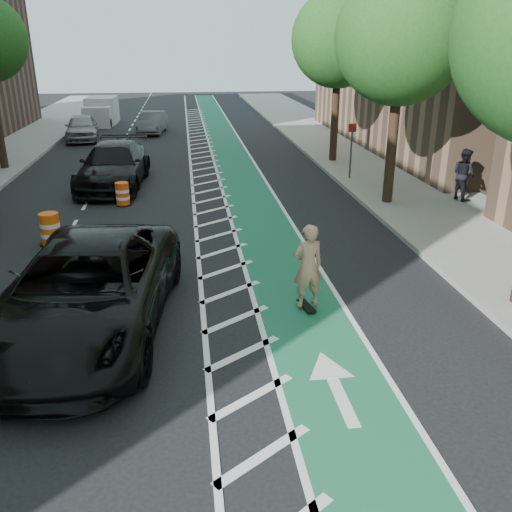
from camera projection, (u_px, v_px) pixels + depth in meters
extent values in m
plane|color=black|center=(166.00, 324.00, 11.58)|extent=(120.00, 120.00, 0.00)
cube|color=#1C6248|center=(250.00, 197.00, 21.17)|extent=(2.00, 90.00, 0.01)
cube|color=silver|center=(212.00, 198.00, 20.99)|extent=(1.40, 90.00, 0.01)
cube|color=gray|center=(409.00, 190.00, 21.93)|extent=(5.00, 90.00, 0.15)
cube|color=gray|center=(350.00, 192.00, 21.63)|extent=(0.12, 90.00, 0.16)
cylinder|color=#382619|center=(394.00, 147.00, 19.11)|extent=(0.36, 0.36, 4.40)
sphere|color=#21501A|center=(404.00, 37.00, 17.79)|extent=(4.20, 4.20, 4.20)
cylinder|color=#382619|center=(334.00, 118.00, 26.49)|extent=(0.36, 0.36, 4.40)
sphere|color=#21501A|center=(338.00, 39.00, 25.18)|extent=(4.20, 4.20, 4.20)
cylinder|color=#4C4C4C|center=(351.00, 154.00, 23.13)|extent=(0.08, 0.08, 2.40)
cube|color=red|center=(353.00, 128.00, 22.73)|extent=(0.35, 0.02, 0.35)
cube|color=black|center=(306.00, 306.00, 12.22)|extent=(0.33, 0.72, 0.03)
cylinder|color=black|center=(299.00, 304.00, 12.42)|extent=(0.04, 0.06, 0.05)
cylinder|color=black|center=(305.00, 303.00, 12.46)|extent=(0.04, 0.06, 0.05)
cylinder|color=black|center=(307.00, 313.00, 12.01)|extent=(0.04, 0.06, 0.05)
cylinder|color=black|center=(313.00, 312.00, 12.05)|extent=(0.04, 0.06, 0.05)
imported|color=tan|center=(308.00, 266.00, 11.86)|extent=(0.77, 0.58, 1.91)
imported|color=black|center=(87.00, 289.00, 10.99)|extent=(3.90, 7.09, 1.88)
imported|color=black|center=(114.00, 165.00, 22.49)|extent=(2.89, 6.21, 1.75)
imported|color=gray|center=(82.00, 127.00, 33.36)|extent=(2.39, 4.79, 1.57)
imported|color=#535256|center=(152.00, 123.00, 36.04)|extent=(1.97, 4.37, 1.39)
imported|color=black|center=(464.00, 174.00, 19.98)|extent=(0.94, 1.08, 1.90)
cube|color=silver|center=(102.00, 110.00, 40.56)|extent=(2.16, 3.10, 1.91)
cube|color=silver|center=(98.00, 117.00, 38.53)|extent=(1.94, 1.57, 1.43)
cylinder|color=black|center=(85.00, 124.00, 38.23)|extent=(0.25, 0.67, 0.67)
cylinder|color=black|center=(110.00, 123.00, 38.40)|extent=(0.25, 0.67, 0.67)
cylinder|color=black|center=(93.00, 117.00, 41.40)|extent=(0.25, 0.67, 0.67)
cylinder|color=black|center=(116.00, 117.00, 41.58)|extent=(0.25, 0.67, 0.67)
cylinder|color=#F3570C|center=(50.00, 229.00, 15.99)|extent=(0.56, 0.56, 0.97)
cylinder|color=silver|center=(51.00, 234.00, 16.05)|extent=(0.57, 0.57, 0.13)
cylinder|color=silver|center=(50.00, 225.00, 15.94)|extent=(0.57, 0.57, 0.13)
cylinder|color=black|center=(53.00, 244.00, 16.16)|extent=(0.71, 0.71, 0.04)
cylinder|color=#F24C0C|center=(122.00, 194.00, 19.98)|extent=(0.49, 0.49, 0.85)
cylinder|color=silver|center=(123.00, 198.00, 20.03)|extent=(0.50, 0.50, 0.11)
cylinder|color=silver|center=(122.00, 191.00, 19.93)|extent=(0.50, 0.50, 0.11)
cylinder|color=black|center=(123.00, 204.00, 20.13)|extent=(0.62, 0.62, 0.04)
cylinder|color=#DA500B|center=(128.00, 150.00, 28.43)|extent=(0.46, 0.46, 0.80)
cylinder|color=silver|center=(128.00, 152.00, 28.48)|extent=(0.47, 0.47, 0.11)
cylinder|color=silver|center=(128.00, 148.00, 28.39)|extent=(0.47, 0.47, 0.11)
cylinder|color=black|center=(129.00, 157.00, 28.57)|extent=(0.58, 0.58, 0.04)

